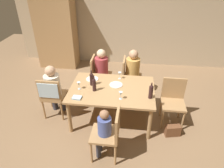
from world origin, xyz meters
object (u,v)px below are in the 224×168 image
object	(u,v)px
chair_near	(110,131)
dinner_plate_guest_left	(92,79)
chair_far_right	(129,75)
wine_glass_near_right	(120,74)
person_man_bearded	(54,87)
wine_glass_near_left	(121,94)
chair_left_end	(51,93)
armoire_cabinet	(56,30)
wine_bottle_dark_red	(94,84)
dining_table	(112,92)
chair_far_left	(98,73)
chair_right_end	(173,98)
wine_bottle_tall_green	(151,91)
wine_bottle_short_olive	(92,79)
dinner_plate_host	(116,85)
wine_glass_centre	(79,84)
handbag	(173,131)
person_woman_host	(134,70)
person_child_small	(103,129)
person_man_guest	(103,69)

from	to	relation	value
chair_near	dinner_plate_guest_left	size ratio (longest dim) A/B	3.71
chair_far_right	wine_glass_near_right	bearing A→B (deg)	-16.82
person_man_bearded	dinner_plate_guest_left	world-z (taller)	person_man_bearded
wine_glass_near_left	chair_left_end	bearing A→B (deg)	171.96
armoire_cabinet	wine_bottle_dark_red	bearing A→B (deg)	-56.74
dining_table	chair_near	distance (m)	0.95
chair_near	chair_far_left	bearing A→B (deg)	15.95
chair_right_end	person_man_bearded	size ratio (longest dim) A/B	0.81
chair_near	wine_glass_near_left	distance (m)	0.69
wine_bottle_tall_green	wine_bottle_dark_red	bearing A→B (deg)	173.85
armoire_cabinet	chair_near	xyz separation A→B (m)	(1.99, -3.24, -0.56)
chair_near	wine_bottle_dark_red	distance (m)	0.98
wine_bottle_tall_green	dinner_plate_guest_left	world-z (taller)	wine_bottle_tall_green
wine_bottle_short_olive	dinner_plate_host	xyz separation A→B (m)	(0.47, 0.05, -0.13)
wine_glass_centre	dinner_plate_host	distance (m)	0.72
person_man_bearded	handbag	distance (m)	2.45
dining_table	armoire_cabinet	bearing A→B (deg)	129.51
wine_bottle_short_olive	person_woman_host	bearing A→B (deg)	47.01
wine_glass_centre	wine_bottle_short_olive	bearing A→B (deg)	39.83
wine_glass_centre	wine_glass_near_right	bearing A→B (deg)	33.67
dining_table	chair_left_end	xyz separation A→B (m)	(-1.18, -0.12, -0.05)
chair_far_right	wine_glass_near_left	size ratio (longest dim) A/B	6.17
dining_table	person_child_small	xyz separation A→B (m)	(-0.02, -0.94, -0.09)
dining_table	wine_bottle_short_olive	bearing A→B (deg)	168.26
chair_far_right	wine_bottle_tall_green	distance (m)	1.28
wine_bottle_dark_red	wine_glass_centre	bearing A→B (deg)	176.44
person_man_bearded	wine_glass_near_left	size ratio (longest dim) A/B	7.58
chair_far_left	wine_bottle_short_olive	distance (m)	0.92
chair_far_left	wine_glass_near_left	world-z (taller)	chair_far_left
person_child_small	dinner_plate_guest_left	xyz separation A→B (m)	(-0.42, 1.23, 0.17)
chair_far_left	person_child_small	xyz separation A→B (m)	(0.42, -1.87, 0.03)
dining_table	person_man_bearded	size ratio (longest dim) A/B	1.42
wine_glass_near_left	wine_glass_centre	world-z (taller)	same
chair_right_end	person_woman_host	distance (m)	1.17
armoire_cabinet	wine_bottle_tall_green	bearing A→B (deg)	-44.01
handbag	person_man_guest	bearing A→B (deg)	139.71
chair_right_end	dinner_plate_guest_left	size ratio (longest dim) A/B	3.71
chair_near	person_man_bearded	size ratio (longest dim) A/B	0.81
person_man_bearded	wine_bottle_short_olive	world-z (taller)	person_man_bearded
wine_glass_near_right	handbag	size ratio (longest dim) A/B	0.53
person_woman_host	person_man_guest	bearing A→B (deg)	-90.00
chair_far_left	wine_bottle_short_olive	size ratio (longest dim) A/B	2.89
person_child_small	person_woman_host	bearing A→B (deg)	-12.38
chair_near	wine_glass_centre	distance (m)	1.14
armoire_cabinet	dinner_plate_host	distance (m)	2.95
dining_table	wine_bottle_dark_red	size ratio (longest dim) A/B	5.04
armoire_cabinet	chair_far_right	distance (m)	2.63
armoire_cabinet	chair_far_left	xyz separation A→B (m)	(1.45, -1.37, -0.56)
chair_near	wine_bottle_short_olive	distance (m)	1.18
chair_far_left	armoire_cabinet	bearing A→B (deg)	-133.30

